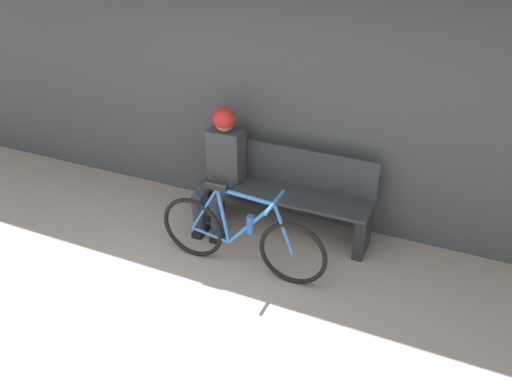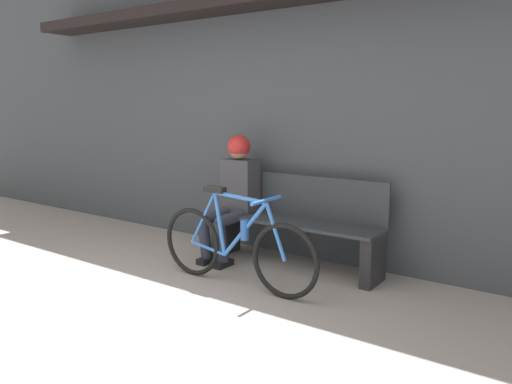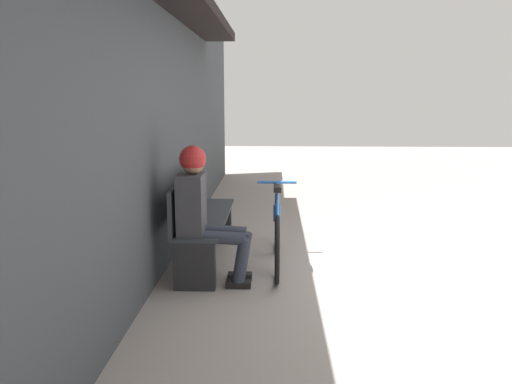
{
  "view_description": "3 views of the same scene",
  "coord_description": "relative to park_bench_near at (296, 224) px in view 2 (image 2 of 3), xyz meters",
  "views": [
    {
      "loc": [
        1.91,
        -1.57,
        2.86
      ],
      "look_at": [
        0.34,
        1.96,
        0.66
      ],
      "focal_mm": 35.0,
      "sensor_mm": 36.0,
      "label": 1
    },
    {
      "loc": [
        2.79,
        -1.52,
        1.51
      ],
      "look_at": [
        0.18,
        2.16,
        0.73
      ],
      "focal_mm": 35.0,
      "sensor_mm": 36.0,
      "label": 2
    },
    {
      "loc": [
        -4.4,
        1.71,
        1.64
      ],
      "look_at": [
        0.52,
        1.89,
        0.69
      ],
      "focal_mm": 35.0,
      "sensor_mm": 36.0,
      "label": 3
    }
  ],
  "objects": [
    {
      "name": "ground_plane",
      "position": [
        -0.45,
        -2.44,
        -0.41
      ],
      "size": [
        24.0,
        24.0,
        0.0
      ],
      "primitive_type": "plane",
      "color": "gray"
    },
    {
      "name": "person_seated",
      "position": [
        -0.64,
        -0.12,
        0.3
      ],
      "size": [
        0.34,
        0.64,
        1.23
      ],
      "color": "#2D3342",
      "rests_on": "ground_plane"
    },
    {
      "name": "bicycle",
      "position": [
        -0.13,
        -0.76,
        -0.06
      ],
      "size": [
        1.59,
        0.4,
        0.83
      ],
      "color": "black",
      "rests_on": "ground_plane"
    },
    {
      "name": "storefront_wall",
      "position": [
        -0.45,
        0.34,
        1.26
      ],
      "size": [
        12.0,
        0.56,
        3.2
      ],
      "color": "#3D4247",
      "rests_on": "ground_plane"
    },
    {
      "name": "park_bench_near",
      "position": [
        0.0,
        0.0,
        0.0
      ],
      "size": [
        1.7,
        0.42,
        0.86
      ],
      "color": "#2D3338",
      "rests_on": "ground_plane"
    }
  ]
}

